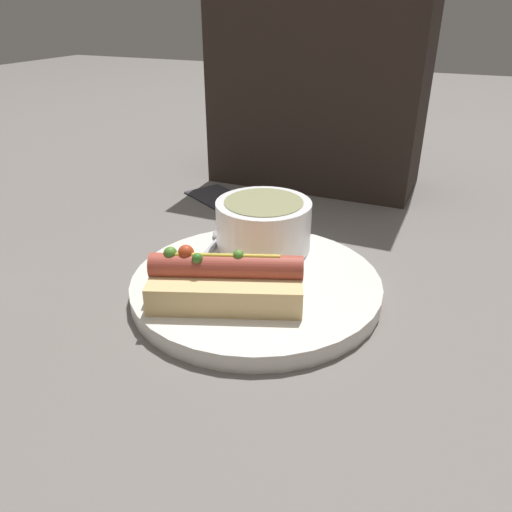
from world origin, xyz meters
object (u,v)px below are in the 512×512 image
object	(u,v)px
seated_diner	(320,64)
hot_dog	(226,280)
spoon	(214,244)
soup_bowl	(264,222)

from	to	relation	value
seated_diner	hot_dog	bearing A→B (deg)	-83.85
hot_dog	spoon	world-z (taller)	hot_dog
spoon	seated_diner	xyz separation A→B (m)	(0.02, 0.34, 0.17)
hot_dog	soup_bowl	bearing A→B (deg)	73.95
soup_bowl	seated_diner	world-z (taller)	seated_diner
hot_dog	soup_bowl	size ratio (longest dim) A/B	1.47
soup_bowl	spoon	xyz separation A→B (m)	(-0.06, -0.02, -0.03)
seated_diner	soup_bowl	bearing A→B (deg)	-83.36
spoon	seated_diner	distance (m)	0.38
hot_dog	seated_diner	world-z (taller)	seated_diner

